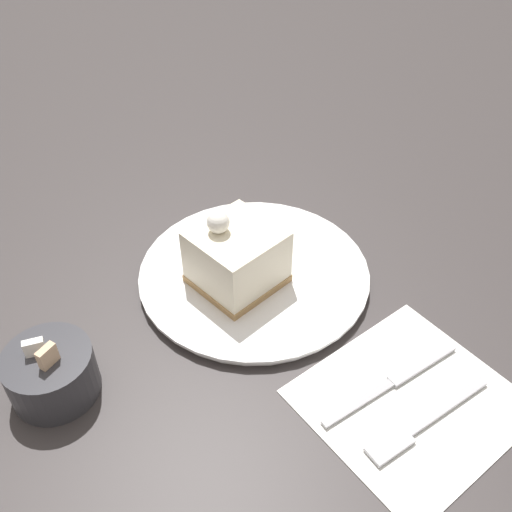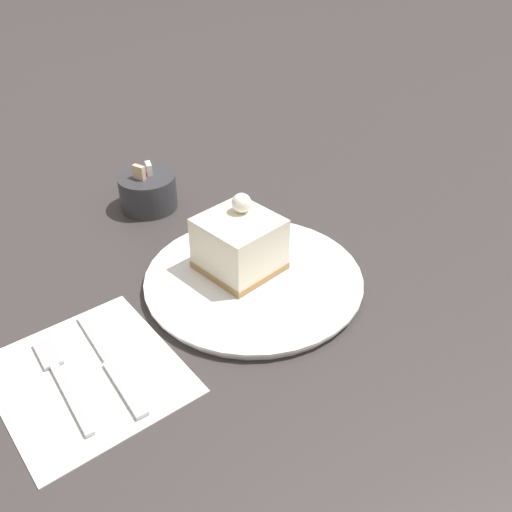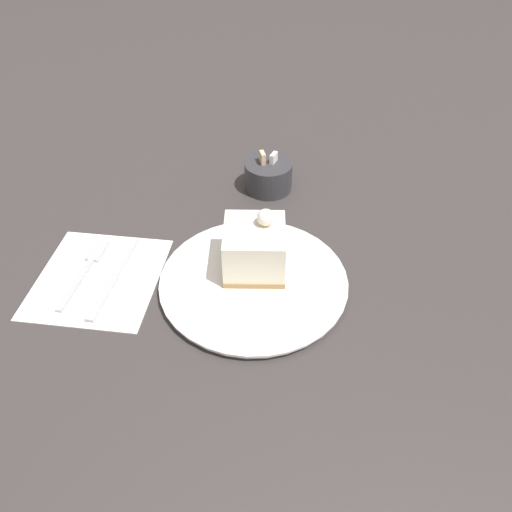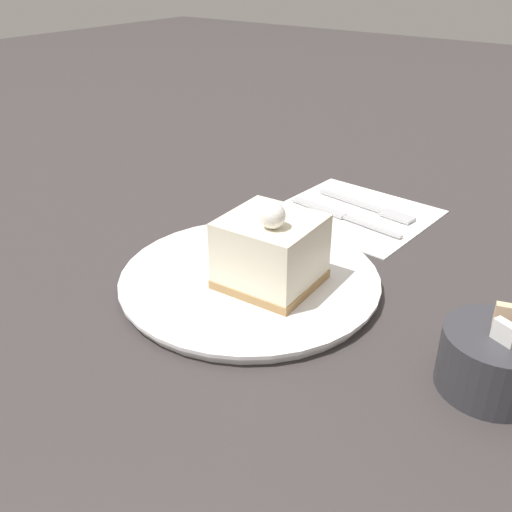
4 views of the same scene
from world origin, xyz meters
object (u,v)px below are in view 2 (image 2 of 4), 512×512
Objects in this scene: plate at (252,279)px; sugar_bowl at (148,191)px; cake_slice at (239,243)px; fork at (59,375)px; knife at (115,371)px.

sugar_bowl reaches higher than plate.
cake_slice is 1.12× the size of sugar_bowl.
cake_slice is 0.24m from sugar_bowl.
fork is at bearing 177.15° from plate.
plate is at bearing -92.05° from sugar_bowl.
knife is at bearing -28.35° from fork.
cake_slice reaches higher than plate.
plate is at bearing -92.55° from cake_slice.
knife is 2.01× the size of sugar_bowl.
sugar_bowl reaches higher than fork.
knife is at bearing -171.11° from cake_slice.
fork is 0.37m from sugar_bowl.
plate is 0.05m from cake_slice.
plate is 2.83× the size of cake_slice.
sugar_bowl is (0.23, 0.28, 0.02)m from knife.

